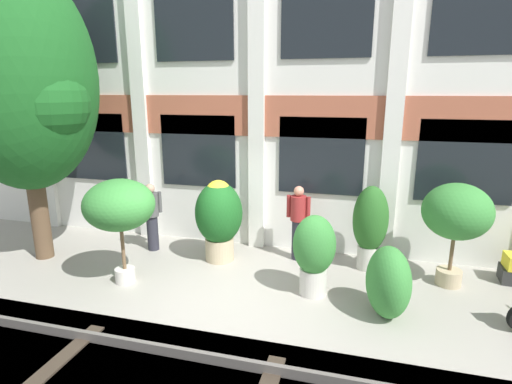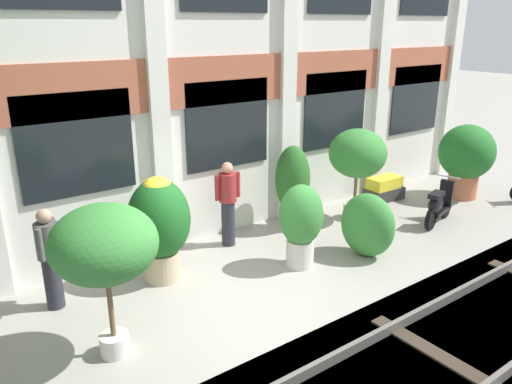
# 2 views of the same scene
# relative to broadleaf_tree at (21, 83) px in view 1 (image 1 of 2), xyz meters

# --- Properties ---
(ground_plane) EXTENTS (80.00, 80.00, 0.00)m
(ground_plane) POSITION_rel_broadleaf_tree_xyz_m (4.46, -0.57, -3.80)
(ground_plane) COLOR #9E998E
(apartment_facade) EXTENTS (17.86, 0.64, 8.02)m
(apartment_facade) POSITION_rel_broadleaf_tree_xyz_m (4.46, 2.16, 0.19)
(apartment_facade) COLOR silver
(apartment_facade) RESTS_ON ground
(broadleaf_tree) EXTENTS (3.13, 2.98, 6.21)m
(broadleaf_tree) POSITION_rel_broadleaf_tree_xyz_m (0.00, 0.00, 0.00)
(broadleaf_tree) COLOR brown
(broadleaf_tree) RESTS_ON ground
(potted_plant_glazed_jar) EXTENTS (0.77, 0.77, 1.51)m
(potted_plant_glazed_jar) POSITION_rel_broadleaf_tree_xyz_m (6.07, -0.13, -2.95)
(potted_plant_glazed_jar) COLOR beige
(potted_plant_glazed_jar) RESTS_ON ground
(potted_plant_tall_urn) EXTENTS (1.24, 1.24, 2.01)m
(potted_plant_tall_urn) POSITION_rel_broadleaf_tree_xyz_m (8.56, 0.91, -2.38)
(potted_plant_tall_urn) COLOR tan
(potted_plant_tall_urn) RESTS_ON ground
(potted_plant_stone_basin) EXTENTS (0.72, 0.72, 1.79)m
(potted_plant_stone_basin) POSITION_rel_broadleaf_tree_xyz_m (7.05, 1.26, -2.77)
(potted_plant_stone_basin) COLOR beige
(potted_plant_stone_basin) RESTS_ON ground
(potted_plant_fluted_column) EXTENTS (1.03, 1.03, 1.81)m
(potted_plant_fluted_column) POSITION_rel_broadleaf_tree_xyz_m (3.87, 0.88, -2.77)
(potted_plant_fluted_column) COLOR tan
(potted_plant_fluted_column) RESTS_ON ground
(potted_plant_low_pan) EXTENTS (1.32, 1.32, 2.06)m
(potted_plant_low_pan) POSITION_rel_broadleaf_tree_xyz_m (2.45, -0.61, -2.26)
(potted_plant_low_pan) COLOR beige
(potted_plant_low_pan) RESTS_ON ground
(resident_by_doorway) EXTENTS (0.36, 0.43, 1.59)m
(resident_by_doorway) POSITION_rel_broadleaf_tree_xyz_m (2.16, 1.03, -2.95)
(resident_by_doorway) COLOR #282833
(resident_by_doorway) RESTS_ON ground
(resident_watching_tracks) EXTENTS (0.53, 0.34, 1.67)m
(resident_watching_tracks) POSITION_rel_broadleaf_tree_xyz_m (5.53, 1.37, -2.91)
(resident_watching_tracks) COLOR #282833
(resident_watching_tracks) RESTS_ON ground
(topiary_hedge) EXTENTS (0.90, 1.17, 1.20)m
(topiary_hedge) POSITION_rel_broadleaf_tree_xyz_m (7.34, -0.54, -3.20)
(topiary_hedge) COLOR #388438
(topiary_hedge) RESTS_ON ground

